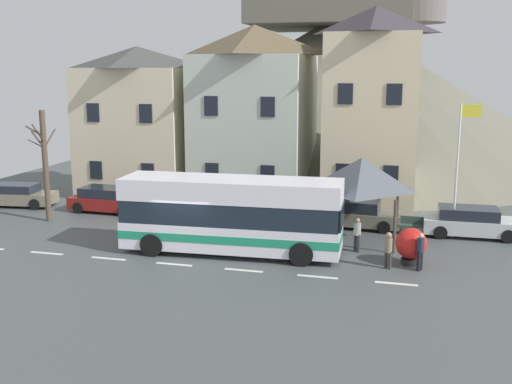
{
  "coord_description": "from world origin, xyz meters",
  "views": [
    {
      "loc": [
        9.48,
        -23.69,
        7.97
      ],
      "look_at": [
        2.15,
        3.85,
        2.16
      ],
      "focal_mm": 42.71,
      "sensor_mm": 36.0,
      "label": 1
    }
  ],
  "objects_px": {
    "parked_car_03": "(18,195)",
    "parked_car_01": "(471,222)",
    "transit_bus": "(231,216)",
    "public_bench": "(410,225)",
    "pedestrian_00": "(388,248)",
    "parked_car_02": "(108,200)",
    "hilltop_castle": "(335,82)",
    "flagpole": "(459,160)",
    "townhouse_02": "(373,109)",
    "townhouse_01": "(255,114)",
    "harbour_buoy": "(411,245)",
    "townhouse_00": "(139,122)",
    "parked_car_00": "(356,214)",
    "bare_tree_01": "(45,164)",
    "bus_shelter": "(361,175)",
    "pedestrian_01": "(357,232)",
    "pedestrian_02": "(420,251)"
  },
  "relations": [
    {
      "from": "parked_car_03",
      "to": "parked_car_01",
      "type": "bearing_deg",
      "value": -7.35
    },
    {
      "from": "transit_bus",
      "to": "public_bench",
      "type": "bearing_deg",
      "value": 31.45
    },
    {
      "from": "pedestrian_00",
      "to": "parked_car_03",
      "type": "bearing_deg",
      "value": 164.27
    },
    {
      "from": "parked_car_02",
      "to": "pedestrian_00",
      "type": "bearing_deg",
      "value": -19.12
    },
    {
      "from": "hilltop_castle",
      "to": "flagpole",
      "type": "relative_size",
      "value": 6.72
    },
    {
      "from": "townhouse_02",
      "to": "townhouse_01",
      "type": "bearing_deg",
      "value": 176.29
    },
    {
      "from": "hilltop_castle",
      "to": "parked_car_01",
      "type": "relative_size",
      "value": 9.32
    },
    {
      "from": "transit_bus",
      "to": "parked_car_01",
      "type": "bearing_deg",
      "value": 25.34
    },
    {
      "from": "townhouse_02",
      "to": "harbour_buoy",
      "type": "height_order",
      "value": "townhouse_02"
    },
    {
      "from": "townhouse_00",
      "to": "parked_car_03",
      "type": "bearing_deg",
      "value": -136.89
    },
    {
      "from": "parked_car_00",
      "to": "public_bench",
      "type": "relative_size",
      "value": 3.03
    },
    {
      "from": "townhouse_00",
      "to": "townhouse_02",
      "type": "height_order",
      "value": "townhouse_02"
    },
    {
      "from": "townhouse_01",
      "to": "flagpole",
      "type": "relative_size",
      "value": 1.64
    },
    {
      "from": "pedestrian_00",
      "to": "public_bench",
      "type": "relative_size",
      "value": 1.03
    },
    {
      "from": "public_bench",
      "to": "bare_tree_01",
      "type": "relative_size",
      "value": 0.25
    },
    {
      "from": "parked_car_03",
      "to": "pedestrian_00",
      "type": "height_order",
      "value": "pedestrian_00"
    },
    {
      "from": "bus_shelter",
      "to": "pedestrian_01",
      "type": "distance_m",
      "value": 2.92
    },
    {
      "from": "parked_car_00",
      "to": "pedestrian_02",
      "type": "bearing_deg",
      "value": -60.18
    },
    {
      "from": "bare_tree_01",
      "to": "parked_car_01",
      "type": "bearing_deg",
      "value": 6.99
    },
    {
      "from": "parked_car_03",
      "to": "pedestrian_00",
      "type": "distance_m",
      "value": 22.44
    },
    {
      "from": "parked_car_00",
      "to": "public_bench",
      "type": "distance_m",
      "value": 2.82
    },
    {
      "from": "parked_car_03",
      "to": "harbour_buoy",
      "type": "relative_size",
      "value": 2.8
    },
    {
      "from": "bus_shelter",
      "to": "hilltop_castle",
      "type": "bearing_deg",
      "value": 100.39
    },
    {
      "from": "parked_car_03",
      "to": "flagpole",
      "type": "height_order",
      "value": "flagpole"
    },
    {
      "from": "pedestrian_02",
      "to": "bare_tree_01",
      "type": "bearing_deg",
      "value": 170.25
    },
    {
      "from": "townhouse_00",
      "to": "public_bench",
      "type": "distance_m",
      "value": 18.32
    },
    {
      "from": "townhouse_02",
      "to": "harbour_buoy",
      "type": "distance_m",
      "value": 11.93
    },
    {
      "from": "parked_car_03",
      "to": "harbour_buoy",
      "type": "bearing_deg",
      "value": -20.43
    },
    {
      "from": "hilltop_castle",
      "to": "parked_car_03",
      "type": "height_order",
      "value": "hilltop_castle"
    },
    {
      "from": "townhouse_02",
      "to": "flagpole",
      "type": "height_order",
      "value": "townhouse_02"
    },
    {
      "from": "hilltop_castle",
      "to": "pedestrian_01",
      "type": "distance_m",
      "value": 29.74
    },
    {
      "from": "hilltop_castle",
      "to": "harbour_buoy",
      "type": "bearing_deg",
      "value": -76.27
    },
    {
      "from": "flagpole",
      "to": "townhouse_02",
      "type": "bearing_deg",
      "value": 127.47
    },
    {
      "from": "pedestrian_01",
      "to": "pedestrian_02",
      "type": "bearing_deg",
      "value": -35.53
    },
    {
      "from": "public_bench",
      "to": "townhouse_02",
      "type": "bearing_deg",
      "value": 112.73
    },
    {
      "from": "parked_car_00",
      "to": "pedestrian_01",
      "type": "xyz_separation_m",
      "value": [
        0.49,
        -4.26,
        0.18
      ]
    },
    {
      "from": "hilltop_castle",
      "to": "parked_car_03",
      "type": "relative_size",
      "value": 9.98
    },
    {
      "from": "parked_car_02",
      "to": "harbour_buoy",
      "type": "distance_m",
      "value": 17.56
    },
    {
      "from": "townhouse_02",
      "to": "transit_bus",
      "type": "height_order",
      "value": "townhouse_02"
    },
    {
      "from": "hilltop_castle",
      "to": "pedestrian_00",
      "type": "height_order",
      "value": "hilltop_castle"
    },
    {
      "from": "townhouse_01",
      "to": "parked_car_03",
      "type": "bearing_deg",
      "value": -155.75
    },
    {
      "from": "flagpole",
      "to": "hilltop_castle",
      "type": "bearing_deg",
      "value": 110.24
    },
    {
      "from": "townhouse_00",
      "to": "pedestrian_02",
      "type": "distance_m",
      "value": 20.97
    },
    {
      "from": "townhouse_01",
      "to": "parked_car_00",
      "type": "bearing_deg",
      "value": -39.16
    },
    {
      "from": "parked_car_03",
      "to": "pedestrian_00",
      "type": "relative_size",
      "value": 2.83
    },
    {
      "from": "townhouse_02",
      "to": "transit_bus",
      "type": "xyz_separation_m",
      "value": [
        -5.11,
        -10.97,
        -4.02
      ]
    },
    {
      "from": "pedestrian_01",
      "to": "flagpole",
      "type": "xyz_separation_m",
      "value": [
        4.3,
        3.51,
        2.87
      ]
    },
    {
      "from": "hilltop_castle",
      "to": "townhouse_00",
      "type": "bearing_deg",
      "value": -116.37
    },
    {
      "from": "transit_bus",
      "to": "parked_car_01",
      "type": "xyz_separation_m",
      "value": [
        10.36,
        5.59,
        -0.98
      ]
    },
    {
      "from": "bus_shelter",
      "to": "public_bench",
      "type": "relative_size",
      "value": 2.68
    }
  ]
}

